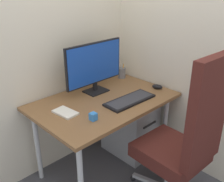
{
  "coord_description": "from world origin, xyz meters",
  "views": [
    {
      "loc": [
        -1.36,
        -1.48,
        1.69
      ],
      "look_at": [
        0.02,
        -0.08,
        0.82
      ],
      "focal_mm": 41.51,
      "sensor_mm": 36.0,
      "label": 1
    }
  ],
  "objects_px": {
    "keyboard": "(130,100)",
    "mouse": "(157,87)",
    "monitor": "(95,65)",
    "notebook": "(65,112)",
    "office_chair": "(185,139)",
    "desk_clamp_accessory": "(93,117)",
    "pen_holder": "(122,73)",
    "filing_cabinet": "(130,126)"
  },
  "relations": [
    {
      "from": "filing_cabinet",
      "to": "mouse",
      "type": "relative_size",
      "value": 5.8
    },
    {
      "from": "office_chair",
      "to": "filing_cabinet",
      "type": "bearing_deg",
      "value": 72.05
    },
    {
      "from": "keyboard",
      "to": "monitor",
      "type": "bearing_deg",
      "value": 101.28
    },
    {
      "from": "filing_cabinet",
      "to": "mouse",
      "type": "bearing_deg",
      "value": -50.63
    },
    {
      "from": "mouse",
      "to": "desk_clamp_accessory",
      "type": "xyz_separation_m",
      "value": [
        -0.82,
        -0.02,
        0.01
      ]
    },
    {
      "from": "notebook",
      "to": "desk_clamp_accessory",
      "type": "distance_m",
      "value": 0.25
    },
    {
      "from": "notebook",
      "to": "desk_clamp_accessory",
      "type": "relative_size",
      "value": 3.38
    },
    {
      "from": "office_chair",
      "to": "notebook",
      "type": "height_order",
      "value": "office_chair"
    },
    {
      "from": "filing_cabinet",
      "to": "desk_clamp_accessory",
      "type": "bearing_deg",
      "value": -161.99
    },
    {
      "from": "pen_holder",
      "to": "desk_clamp_accessory",
      "type": "height_order",
      "value": "pen_holder"
    },
    {
      "from": "notebook",
      "to": "desk_clamp_accessory",
      "type": "xyz_separation_m",
      "value": [
        0.09,
        -0.23,
        0.02
      ]
    },
    {
      "from": "filing_cabinet",
      "to": "monitor",
      "type": "distance_m",
      "value": 0.76
    },
    {
      "from": "pen_holder",
      "to": "notebook",
      "type": "xyz_separation_m",
      "value": [
        -0.88,
        -0.23,
        -0.05
      ]
    },
    {
      "from": "keyboard",
      "to": "notebook",
      "type": "xyz_separation_m",
      "value": [
        -0.52,
        0.2,
        -0.0
      ]
    },
    {
      "from": "filing_cabinet",
      "to": "notebook",
      "type": "height_order",
      "value": "notebook"
    },
    {
      "from": "mouse",
      "to": "desk_clamp_accessory",
      "type": "distance_m",
      "value": 0.82
    },
    {
      "from": "office_chair",
      "to": "mouse",
      "type": "xyz_separation_m",
      "value": [
        0.4,
        0.55,
        0.13
      ]
    },
    {
      "from": "filing_cabinet",
      "to": "mouse",
      "type": "distance_m",
      "value": 0.51
    },
    {
      "from": "keyboard",
      "to": "desk_clamp_accessory",
      "type": "distance_m",
      "value": 0.43
    },
    {
      "from": "filing_cabinet",
      "to": "office_chair",
      "type": "bearing_deg",
      "value": -107.95
    },
    {
      "from": "filing_cabinet",
      "to": "keyboard",
      "type": "distance_m",
      "value": 0.53
    },
    {
      "from": "monitor",
      "to": "desk_clamp_accessory",
      "type": "height_order",
      "value": "monitor"
    },
    {
      "from": "pen_holder",
      "to": "desk_clamp_accessory",
      "type": "distance_m",
      "value": 0.91
    },
    {
      "from": "office_chair",
      "to": "pen_holder",
      "type": "distance_m",
      "value": 1.07
    },
    {
      "from": "mouse",
      "to": "keyboard",
      "type": "bearing_deg",
      "value": 162.18
    },
    {
      "from": "monitor",
      "to": "pen_holder",
      "type": "xyz_separation_m",
      "value": [
        0.43,
        0.07,
        -0.2
      ]
    },
    {
      "from": "filing_cabinet",
      "to": "mouse",
      "type": "xyz_separation_m",
      "value": [
        0.16,
        -0.19,
        0.45
      ]
    },
    {
      "from": "mouse",
      "to": "pen_holder",
      "type": "xyz_separation_m",
      "value": [
        -0.03,
        0.44,
        0.03
      ]
    },
    {
      "from": "keyboard",
      "to": "pen_holder",
      "type": "xyz_separation_m",
      "value": [
        0.36,
        0.44,
        0.05
      ]
    },
    {
      "from": "monitor",
      "to": "notebook",
      "type": "bearing_deg",
      "value": -160.27
    },
    {
      "from": "desk_clamp_accessory",
      "to": "filing_cabinet",
      "type": "bearing_deg",
      "value": 18.01
    },
    {
      "from": "keyboard",
      "to": "desk_clamp_accessory",
      "type": "height_order",
      "value": "desk_clamp_accessory"
    },
    {
      "from": "monitor",
      "to": "mouse",
      "type": "height_order",
      "value": "monitor"
    },
    {
      "from": "office_chair",
      "to": "keyboard",
      "type": "height_order",
      "value": "office_chair"
    },
    {
      "from": "office_chair",
      "to": "filing_cabinet",
      "type": "xyz_separation_m",
      "value": [
        0.24,
        0.74,
        -0.31
      ]
    },
    {
      "from": "filing_cabinet",
      "to": "pen_holder",
      "type": "distance_m",
      "value": 0.56
    },
    {
      "from": "office_chair",
      "to": "filing_cabinet",
      "type": "relative_size",
      "value": 2.14
    },
    {
      "from": "filing_cabinet",
      "to": "notebook",
      "type": "xyz_separation_m",
      "value": [
        -0.75,
        0.01,
        0.43
      ]
    },
    {
      "from": "keyboard",
      "to": "mouse",
      "type": "xyz_separation_m",
      "value": [
        0.39,
        -0.0,
        0.01
      ]
    },
    {
      "from": "filing_cabinet",
      "to": "monitor",
      "type": "xyz_separation_m",
      "value": [
        -0.3,
        0.17,
        0.68
      ]
    },
    {
      "from": "monitor",
      "to": "keyboard",
      "type": "distance_m",
      "value": 0.44
    },
    {
      "from": "keyboard",
      "to": "mouse",
      "type": "relative_size",
      "value": 4.62
    }
  ]
}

